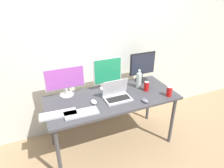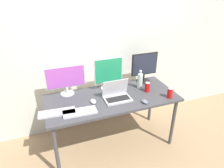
{
  "view_description": "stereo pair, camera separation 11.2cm",
  "coord_description": "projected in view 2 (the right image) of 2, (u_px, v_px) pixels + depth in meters",
  "views": [
    {
      "loc": [
        -0.83,
        -1.95,
        2.0
      ],
      "look_at": [
        0.0,
        0.0,
        0.92
      ],
      "focal_mm": 32.0,
      "sensor_mm": 36.0,
      "label": 1
    },
    {
      "loc": [
        -0.73,
        -1.99,
        2.0
      ],
      "look_at": [
        0.0,
        0.0,
        0.92
      ],
      "focal_mm": 32.0,
      "sensor_mm": 36.0,
      "label": 2
    }
  ],
  "objects": [
    {
      "name": "work_desk",
      "position": [
        112.0,
        102.0,
        2.49
      ],
      "size": [
        1.61,
        0.7,
        0.74
      ],
      "color": "#424247",
      "rests_on": "ground"
    },
    {
      "name": "mouse_by_laptop",
      "position": [
        93.0,
        101.0,
        2.34
      ],
      "size": [
        0.07,
        0.1,
        0.03
      ],
      "primitive_type": "ellipsoid",
      "rotation": [
        0.0,
        0.0,
        0.04
      ],
      "color": "silver",
      "rests_on": "work_desk"
    },
    {
      "name": "ground_plane",
      "position": [
        112.0,
        142.0,
        2.79
      ],
      "size": [
        16.0,
        16.0,
        0.0
      ],
      "primitive_type": "plane",
      "color": "#9E7F5B"
    },
    {
      "name": "soda_can_near_keyboard",
      "position": [
        147.0,
        87.0,
        2.56
      ],
      "size": [
        0.07,
        0.07,
        0.13
      ],
      "color": "red",
      "rests_on": "work_desk"
    },
    {
      "name": "keyboard_main",
      "position": [
        80.0,
        112.0,
        2.15
      ],
      "size": [
        0.37,
        0.16,
        0.02
      ],
      "primitive_type": "cube",
      "rotation": [
        0.0,
        0.0,
        -0.05
      ],
      "color": "#B2B2B7",
      "rests_on": "work_desk"
    },
    {
      "name": "keyboard_aux",
      "position": [
        57.0,
        113.0,
        2.14
      ],
      "size": [
        0.4,
        0.16,
        0.02
      ],
      "primitive_type": "cube",
      "rotation": [
        0.0,
        0.0,
        -0.07
      ],
      "color": "#B2B2B7",
      "rests_on": "work_desk"
    },
    {
      "name": "mouse_by_keyboard",
      "position": [
        145.0,
        102.0,
        2.33
      ],
      "size": [
        0.08,
        0.11,
        0.04
      ],
      "primitive_type": "ellipsoid",
      "rotation": [
        0.0,
        0.0,
        0.23
      ],
      "color": "slate",
      "rests_on": "work_desk"
    },
    {
      "name": "monitor_left",
      "position": [
        66.0,
        79.0,
        2.43
      ],
      "size": [
        0.48,
        0.17,
        0.38
      ],
      "color": "silver",
      "rests_on": "work_desk"
    },
    {
      "name": "wall_back",
      "position": [
        97.0,
        40.0,
        2.7
      ],
      "size": [
        7.0,
        0.08,
        2.6
      ],
      "primitive_type": "cube",
      "color": "silver",
      "rests_on": "ground"
    },
    {
      "name": "monitor_center",
      "position": [
        109.0,
        73.0,
        2.56
      ],
      "size": [
        0.38,
        0.21,
        0.43
      ],
      "color": "silver",
      "rests_on": "work_desk"
    },
    {
      "name": "monitor_right",
      "position": [
        144.0,
        67.0,
        2.75
      ],
      "size": [
        0.38,
        0.19,
        0.42
      ],
      "color": "black",
      "rests_on": "work_desk"
    },
    {
      "name": "water_bottle",
      "position": [
        140.0,
        80.0,
        2.62
      ],
      "size": [
        0.07,
        0.07,
        0.25
      ],
      "color": "silver",
      "rests_on": "work_desk"
    },
    {
      "name": "laptop_silver",
      "position": [
        117.0,
        95.0,
        2.4
      ],
      "size": [
        0.32,
        0.22,
        0.23
      ],
      "color": "#B7B7BC",
      "rests_on": "work_desk"
    },
    {
      "name": "soda_can_by_laptop",
      "position": [
        170.0,
        93.0,
        2.42
      ],
      "size": [
        0.07,
        0.07,
        0.13
      ],
      "color": "red",
      "rests_on": "work_desk"
    }
  ]
}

